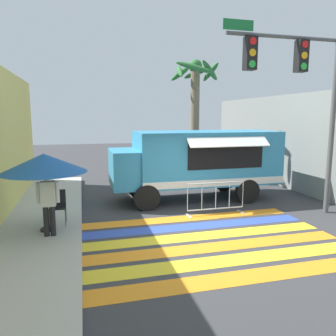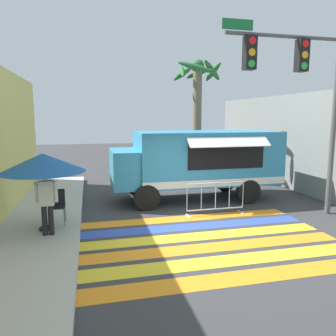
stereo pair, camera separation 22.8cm
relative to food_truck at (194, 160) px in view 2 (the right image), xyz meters
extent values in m
plane|color=#38383A|center=(-0.95, -3.21, -1.50)|extent=(60.00, 60.00, 0.00)
cube|color=gray|center=(4.62, -0.21, 0.49)|extent=(0.20, 16.00, 3.98)
cube|color=orange|center=(-0.95, -5.97, -1.50)|extent=(6.40, 0.56, 0.01)
cube|color=yellow|center=(-0.95, -5.21, -1.50)|extent=(6.40, 0.56, 0.01)
cube|color=orange|center=(-0.95, -4.45, -1.50)|extent=(6.40, 0.56, 0.01)
cube|color=yellow|center=(-0.95, -3.69, -1.50)|extent=(6.40, 0.56, 0.01)
cube|color=#334FB2|center=(-0.95, -2.93, -1.50)|extent=(6.40, 0.56, 0.01)
cube|color=orange|center=(-0.95, -2.17, -1.50)|extent=(6.40, 0.56, 0.01)
cube|color=#338CBF|center=(0.47, 0.01, 0.08)|extent=(5.16, 2.21, 1.89)
cube|color=#338CBF|center=(-2.11, 0.01, -0.23)|extent=(1.82, 2.04, 1.28)
cube|color=#1E232D|center=(-2.97, 0.01, 0.09)|extent=(0.06, 1.77, 0.48)
cube|color=black|center=(0.77, -1.12, 0.22)|extent=(2.73, 0.03, 0.85)
cube|color=white|center=(0.77, -1.32, 0.73)|extent=(2.83, 0.43, 0.31)
cube|color=white|center=(0.47, -1.11, -0.68)|extent=(5.16, 0.01, 0.24)
cylinder|color=black|center=(-1.96, -1.01, -1.07)|extent=(0.86, 0.22, 0.86)
cylinder|color=black|center=(-1.96, 1.02, -1.07)|extent=(0.86, 0.22, 0.86)
cylinder|color=black|center=(1.68, -1.01, -1.07)|extent=(0.86, 0.22, 0.86)
cylinder|color=black|center=(1.68, 1.02, -1.07)|extent=(0.86, 0.22, 0.86)
cylinder|color=#515456|center=(3.58, -2.70, 1.39)|extent=(0.16, 0.16, 5.78)
cylinder|color=#515456|center=(1.75, -2.70, 3.80)|extent=(3.65, 0.11, 0.11)
cube|color=black|center=(2.30, -2.73, 3.29)|extent=(0.32, 0.28, 0.90)
cylinder|color=red|center=(2.30, -2.87, 3.59)|extent=(0.20, 0.02, 0.20)
cylinder|color=#F2A519|center=(2.30, -2.87, 3.29)|extent=(0.20, 0.02, 0.20)
cylinder|color=green|center=(2.30, -2.87, 2.99)|extent=(0.20, 0.02, 0.20)
cube|color=black|center=(0.66, -2.73, 3.29)|extent=(0.32, 0.28, 0.90)
cylinder|color=red|center=(0.66, -2.87, 3.59)|extent=(0.20, 0.02, 0.20)
cylinder|color=#F2A519|center=(0.66, -2.87, 3.29)|extent=(0.20, 0.02, 0.20)
cylinder|color=green|center=(0.66, -2.87, 2.99)|extent=(0.20, 0.02, 0.20)
cube|color=#197238|center=(0.28, -2.72, 4.02)|extent=(0.90, 0.02, 0.28)
cylinder|color=black|center=(-4.88, -2.74, -1.29)|extent=(0.36, 0.36, 0.06)
cylinder|color=#B2B2B7|center=(-4.88, -2.74, -0.33)|extent=(0.04, 0.04, 1.97)
cone|color=#1E59A5|center=(-4.88, -2.74, 0.42)|extent=(2.09, 2.09, 0.47)
cylinder|color=#4C4C51|center=(-4.84, -2.55, -1.09)|extent=(0.02, 0.02, 0.46)
cylinder|color=#4C4C51|center=(-4.45, -2.55, -1.09)|extent=(0.02, 0.02, 0.46)
cylinder|color=#4C4C51|center=(-4.84, -2.15, -1.09)|extent=(0.02, 0.02, 0.46)
cylinder|color=#4C4C51|center=(-4.45, -2.15, -1.09)|extent=(0.02, 0.02, 0.46)
cube|color=black|center=(-4.65, -2.35, -0.85)|extent=(0.42, 0.42, 0.03)
cube|color=black|center=(-4.65, -2.15, -0.62)|extent=(0.42, 0.03, 0.43)
cylinder|color=black|center=(-4.86, -3.17, -0.95)|extent=(0.13, 0.13, 0.75)
cylinder|color=black|center=(-4.71, -3.17, -0.95)|extent=(0.13, 0.13, 0.75)
cube|color=silver|center=(-4.78, -3.17, -0.27)|extent=(0.34, 0.20, 0.60)
cylinder|color=silver|center=(-5.00, -3.17, -0.24)|extent=(0.09, 0.09, 0.51)
cylinder|color=silver|center=(-4.56, -3.17, -0.24)|extent=(0.09, 0.09, 0.51)
sphere|color=tan|center=(-4.78, -3.17, 0.16)|extent=(0.21, 0.21, 0.21)
cylinder|color=#B7BABF|center=(0.05, -2.01, -0.48)|extent=(1.86, 0.04, 0.04)
cylinder|color=#B7BABF|center=(0.05, -2.01, -1.31)|extent=(1.86, 0.04, 0.04)
cylinder|color=#B7BABF|center=(-0.88, -2.01, -0.90)|extent=(0.02, 0.02, 0.83)
cylinder|color=#B7BABF|center=(-0.42, -2.01, -0.90)|extent=(0.02, 0.02, 0.83)
cylinder|color=#B7BABF|center=(0.05, -2.01, -0.90)|extent=(0.02, 0.02, 0.83)
cylinder|color=#B7BABF|center=(0.51, -2.01, -0.90)|extent=(0.02, 0.02, 0.83)
cylinder|color=#B7BABF|center=(0.98, -2.01, -0.90)|extent=(0.02, 0.02, 0.83)
cube|color=#B7BABF|center=(-0.83, -2.01, -1.49)|extent=(0.06, 0.44, 0.03)
cube|color=#B7BABF|center=(0.93, -2.01, -1.49)|extent=(0.06, 0.44, 0.03)
cylinder|color=#7A664C|center=(1.12, 3.10, 1.07)|extent=(0.40, 0.40, 5.14)
sphere|color=#2D6B33|center=(1.12, 3.10, 3.79)|extent=(0.60, 0.60, 0.60)
ellipsoid|color=#2D6B33|center=(1.88, 3.18, 3.57)|extent=(0.39, 1.51, 0.86)
ellipsoid|color=#2D6B33|center=(1.41, 3.69, 3.60)|extent=(1.28, 0.80, 0.69)
ellipsoid|color=#2D6B33|center=(0.63, 3.74, 3.55)|extent=(1.38, 1.13, 0.97)
ellipsoid|color=#2D6B33|center=(0.42, 3.22, 3.57)|extent=(0.47, 1.41, 0.81)
ellipsoid|color=#2D6B33|center=(0.80, 2.35, 3.63)|extent=(1.60, 0.86, 0.68)
ellipsoid|color=#2D6B33|center=(1.59, 2.53, 3.55)|extent=(1.24, 1.09, 0.90)
camera|label=1|loc=(-3.95, -11.28, 1.55)|focal=35.00mm
camera|label=2|loc=(-3.73, -11.34, 1.55)|focal=35.00mm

